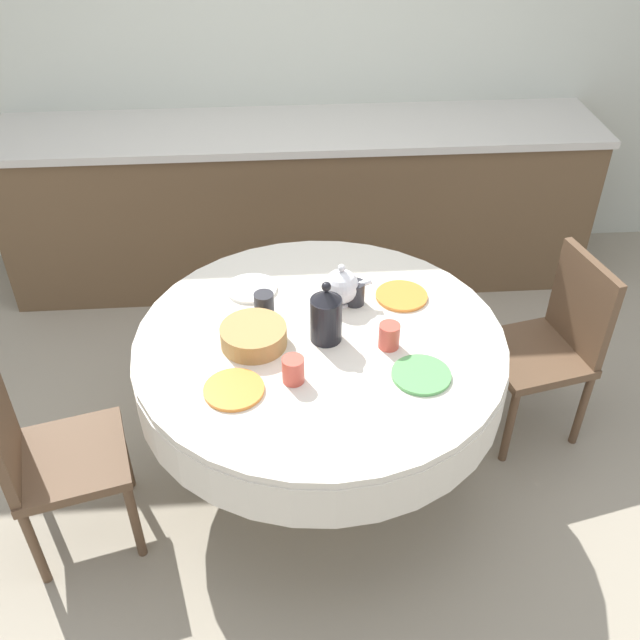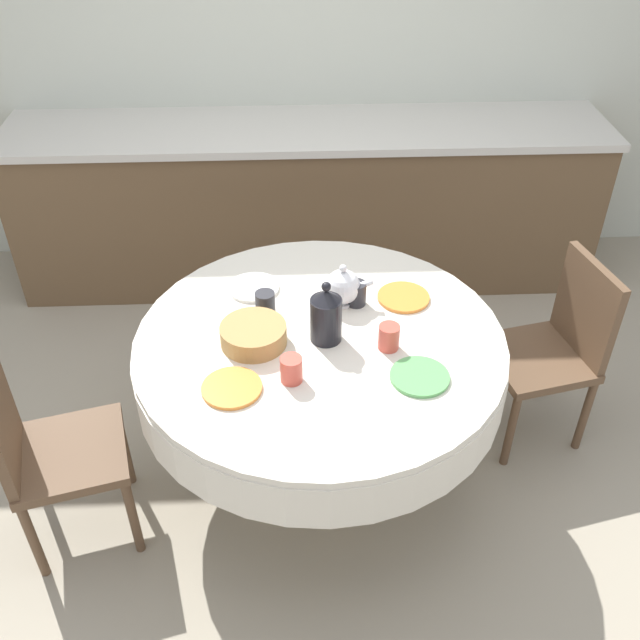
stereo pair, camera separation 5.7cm
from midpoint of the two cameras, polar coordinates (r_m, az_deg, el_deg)
ground_plane at (r=3.16m, az=-0.53°, el=-11.81°), size 12.00×12.00×0.00m
wall_back at (r=4.10m, az=-2.50°, el=21.96°), size 7.00×0.05×2.60m
kitchen_counter at (r=4.10m, az=-2.00°, el=9.30°), size 3.24×0.64×0.92m
dining_table at (r=2.72m, az=-0.60°, el=-3.37°), size 1.39×1.39×0.73m
chair_left at (r=3.19m, az=17.57°, el=-1.53°), size 0.48×0.48×0.85m
chair_right at (r=2.77m, az=-21.69°, el=-9.81°), size 0.49×0.49×0.85m
plate_near_left at (r=2.44m, az=-7.57°, el=-5.55°), size 0.21×0.21×0.01m
cup_near_left at (r=2.43m, az=-2.83°, el=-4.02°), size 0.08×0.08×0.10m
plate_near_right at (r=2.50m, az=7.45°, el=-4.37°), size 0.21×0.21×0.01m
cup_near_right at (r=2.58m, az=4.92°, el=-1.28°), size 0.08×0.08×0.10m
plate_far_left at (r=2.90m, az=-6.06°, el=2.52°), size 0.21×0.21×0.01m
cup_far_left at (r=2.74m, az=-5.09°, el=1.24°), size 0.08×0.08×0.10m
plate_far_right at (r=2.86m, az=5.97°, el=1.92°), size 0.21×0.21×0.01m
cup_far_right at (r=2.79m, az=2.22°, el=2.17°), size 0.08×0.08×0.10m
coffee_carafe at (r=2.57m, az=-0.15°, el=0.36°), size 0.12×0.12×0.25m
teapot at (r=2.77m, az=1.14°, el=2.69°), size 0.19×0.14×0.18m
bread_basket at (r=2.60m, az=-5.96°, el=-1.27°), size 0.24×0.24×0.08m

